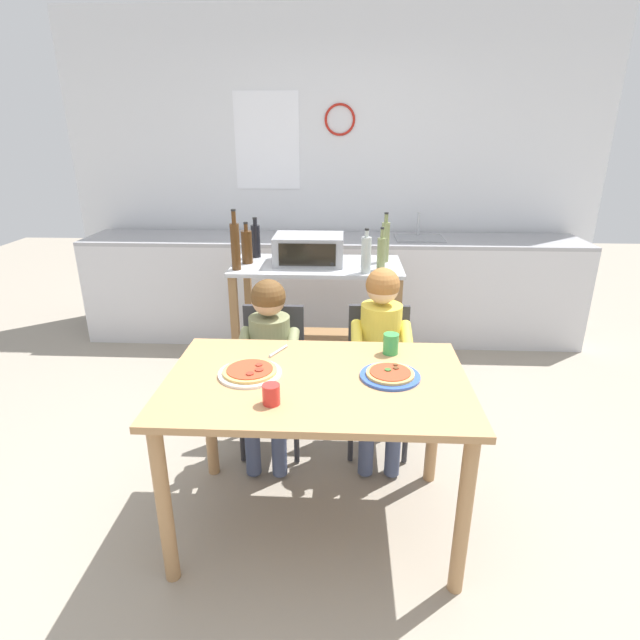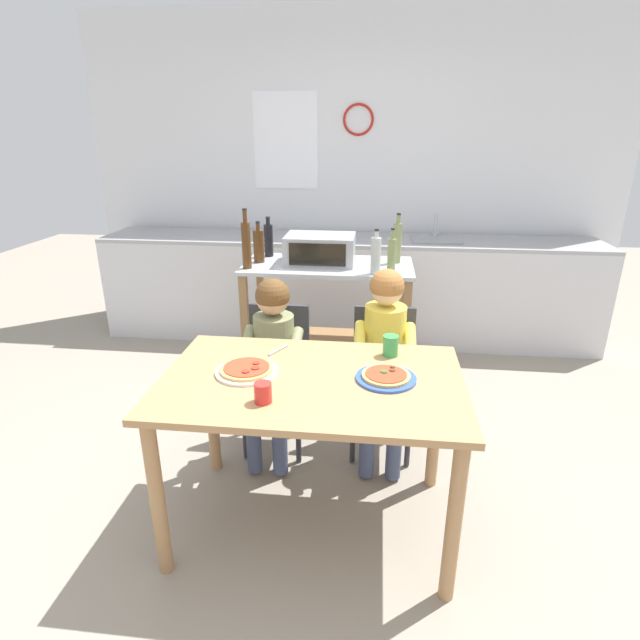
{
  "view_description": "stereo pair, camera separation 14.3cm",
  "coord_description": "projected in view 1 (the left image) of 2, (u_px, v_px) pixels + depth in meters",
  "views": [
    {
      "loc": [
        0.11,
        -1.89,
        1.74
      ],
      "look_at": [
        0.0,
        0.3,
        0.91
      ],
      "focal_mm": 28.27,
      "sensor_mm": 36.0,
      "label": 1
    },
    {
      "loc": [
        0.25,
        -1.88,
        1.74
      ],
      "look_at": [
        0.0,
        0.3,
        0.91
      ],
      "focal_mm": 28.27,
      "sensor_mm": 36.0,
      "label": 2
    }
  ],
  "objects": [
    {
      "name": "drinking_cup_red",
      "position": [
        271.0,
        394.0,
        1.91
      ],
      "size": [
        0.07,
        0.07,
        0.08
      ],
      "primitive_type": "cylinder",
      "color": "red",
      "rests_on": "dining_table"
    },
    {
      "name": "dining_chair_left",
      "position": [
        273.0,
        368.0,
        2.85
      ],
      "size": [
        0.36,
        0.36,
        0.81
      ],
      "color": "#333338",
      "rests_on": "ground"
    },
    {
      "name": "child_in_yellow_shirt",
      "position": [
        381.0,
        346.0,
        2.67
      ],
      "size": [
        0.32,
        0.42,
        1.06
      ],
      "color": "#424C6B",
      "rests_on": "ground"
    },
    {
      "name": "bottle_slim_sauce",
      "position": [
        366.0,
        254.0,
        3.17
      ],
      "size": [
        0.06,
        0.06,
        0.28
      ],
      "color": "#ADB7B2",
      "rests_on": "kitchen_island_cart"
    },
    {
      "name": "ground_plane",
      "position": [
        326.0,
        405.0,
        3.4
      ],
      "size": [
        10.81,
        10.81,
        0.0
      ],
      "primitive_type": "plane",
      "color": "gray"
    },
    {
      "name": "bottle_clear_vinegar",
      "position": [
        256.0,
        240.0,
        3.57
      ],
      "size": [
        0.06,
        0.06,
        0.28
      ],
      "color": "black",
      "rests_on": "kitchen_island_cart"
    },
    {
      "name": "toaster_oven",
      "position": [
        309.0,
        249.0,
        3.41
      ],
      "size": [
        0.46,
        0.34,
        0.19
      ],
      "color": "#999BA0",
      "rests_on": "kitchen_island_cart"
    },
    {
      "name": "dining_table",
      "position": [
        317.0,
        402.0,
        2.16
      ],
      "size": [
        1.28,
        0.81,
        0.76
      ],
      "color": "#AD7F51",
      "rests_on": "ground"
    },
    {
      "name": "bottle_squat_spirits",
      "position": [
        385.0,
        241.0,
        3.43
      ],
      "size": [
        0.06,
        0.06,
        0.34
      ],
      "color": "olive",
      "rests_on": "kitchen_island_cart"
    },
    {
      "name": "kitchen_island_cart",
      "position": [
        317.0,
        305.0,
        3.52
      ],
      "size": [
        1.15,
        0.57,
        0.89
      ],
      "color": "#B7BABF",
      "rests_on": "ground"
    },
    {
      "name": "pizza_plate_blue_rimmed",
      "position": [
        390.0,
        375.0,
        2.12
      ],
      "size": [
        0.25,
        0.25,
        0.03
      ],
      "color": "#3356B7",
      "rests_on": "dining_table"
    },
    {
      "name": "drinking_cup_green",
      "position": [
        391.0,
        344.0,
        2.34
      ],
      "size": [
        0.07,
        0.07,
        0.1
      ],
      "primitive_type": "cylinder",
      "color": "green",
      "rests_on": "dining_table"
    },
    {
      "name": "serving_spoon",
      "position": [
        278.0,
        351.0,
        2.37
      ],
      "size": [
        0.07,
        0.13,
        0.01
      ],
      "primitive_type": "cylinder",
      "rotation": [
        0.0,
        1.57,
        1.09
      ],
      "color": "#B7BABF",
      "rests_on": "dining_table"
    },
    {
      "name": "bottle_dark_olive_oil",
      "position": [
        381.0,
        253.0,
        3.24
      ],
      "size": [
        0.05,
        0.05,
        0.28
      ],
      "color": "olive",
      "rests_on": "kitchen_island_cart"
    },
    {
      "name": "dining_chair_right",
      "position": [
        378.0,
        368.0,
        2.85
      ],
      "size": [
        0.36,
        0.36,
        0.81
      ],
      "color": "#333338",
      "rests_on": "ground"
    },
    {
      "name": "bottle_tall_green_wine",
      "position": [
        235.0,
        245.0,
        3.23
      ],
      "size": [
        0.06,
        0.06,
        0.39
      ],
      "color": "#4C2D14",
      "rests_on": "kitchen_island_cart"
    },
    {
      "name": "back_wall_tiled",
      "position": [
        334.0,
        176.0,
        4.49
      ],
      "size": [
        4.67,
        0.14,
        2.7
      ],
      "color": "silver",
      "rests_on": "ground"
    },
    {
      "name": "kitchen_counter",
      "position": [
        332.0,
        287.0,
        4.43
      ],
      "size": [
        4.21,
        0.6,
        1.08
      ],
      "color": "silver",
      "rests_on": "ground"
    },
    {
      "name": "child_in_olive_shirt",
      "position": [
        268.0,
        350.0,
        2.67
      ],
      "size": [
        0.32,
        0.42,
        1.0
      ],
      "color": "#424C6B",
      "rests_on": "ground"
    },
    {
      "name": "pizza_plate_white",
      "position": [
        250.0,
        372.0,
        2.15
      ],
      "size": [
        0.27,
        0.27,
        0.03
      ],
      "color": "white",
      "rests_on": "dining_table"
    },
    {
      "name": "bottle_brown_beer",
      "position": [
        247.0,
        246.0,
        3.4
      ],
      "size": [
        0.07,
        0.07,
        0.28
      ],
      "color": "#4C2D14",
      "rests_on": "kitchen_island_cart"
    }
  ]
}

